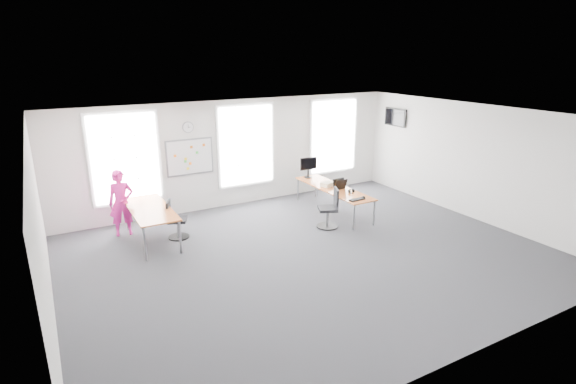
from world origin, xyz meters
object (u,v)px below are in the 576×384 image
desk_right (333,189)px  keyboard (357,200)px  chair_right (330,210)px  headphones (351,191)px  monitor (308,166)px  desk_left (150,211)px  person (121,203)px  chair_left (175,222)px

desk_right → keyboard: size_ratio=6.56×
chair_right → headphones: chair_right is taller
keyboard → monitor: 2.41m
desk_left → chair_right: chair_right is taller
keyboard → monitor: (0.04, 2.38, 0.35)m
desk_right → person: person is taller
desk_right → keyboard: 1.18m
monitor → desk_right: bearing=-86.3°
headphones → chair_left: bearing=157.6°
desk_right → monitor: monitor is taller
headphones → monitor: bearing=85.7°
desk_left → monitor: monitor is taller
keyboard → headphones: bearing=62.5°
desk_left → keyboard: desk_left is taller
desk_left → chair_right: (4.11, -1.33, -0.29)m
desk_left → headphones: desk_left is taller
desk_right → monitor: size_ratio=4.69×
desk_right → chair_right: bearing=-128.7°
person → monitor: size_ratio=2.64×
desk_left → chair_left: 0.63m
desk_right → headphones: bearing=-76.2°
keyboard → monitor: size_ratio=0.72×
headphones → monitor: (-0.21, 1.81, 0.32)m
chair_right → keyboard: chair_right is taller
person → headphones: size_ratio=9.36×
keyboard → person: bearing=151.9°
person → keyboard: bearing=-17.6°
monitor → chair_left: bearing=-167.1°
person → keyboard: person is taller
headphones → chair_right: bearing=-171.8°
desk_right → desk_left: (-4.83, 0.43, 0.08)m
chair_right → chair_left: (-3.58, 1.22, -0.04)m
desk_right → chair_left: bearing=175.8°
desk_right → keyboard: keyboard is taller
desk_left → headphones: bearing=-11.7°
desk_left → person: bearing=125.7°
desk_left → person: person is taller
chair_left → keyboard: size_ratio=2.14×
chair_right → headphones: (0.87, 0.30, 0.30)m
chair_left → person: size_ratio=0.58×
desk_right → monitor: (-0.06, 1.21, 0.41)m
person → headphones: bearing=-11.4°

